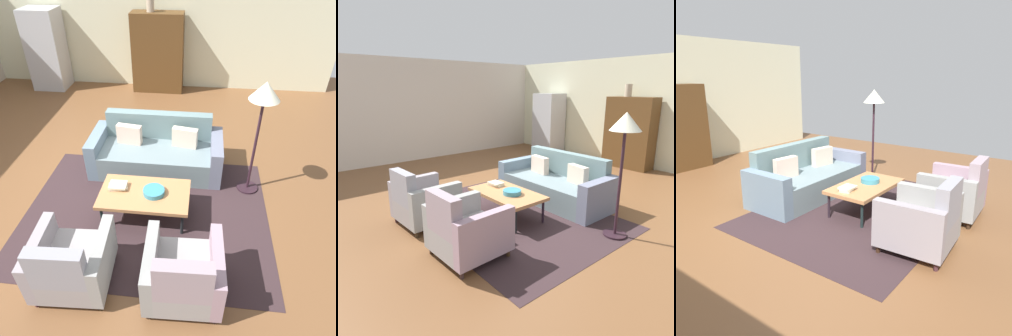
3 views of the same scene
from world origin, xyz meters
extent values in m
plane|color=brown|center=(0.00, 0.00, 0.00)|extent=(10.22, 10.22, 0.00)
cube|color=beige|center=(0.00, 4.10, 1.40)|extent=(8.52, 0.12, 2.80)
cube|color=#352528|center=(0.50, -0.65, 0.00)|extent=(3.40, 2.60, 0.01)
cube|color=slate|center=(0.50, 0.40, 0.21)|extent=(1.74, 0.90, 0.42)
cube|color=slate|center=(0.50, 0.76, 0.43)|extent=(1.74, 0.18, 0.86)
cube|color=slate|center=(1.46, 0.40, 0.31)|extent=(0.18, 0.90, 0.62)
cube|color=slate|center=(-0.46, 0.40, 0.31)|extent=(0.18, 0.90, 0.62)
cube|color=beige|center=(0.95, 0.50, 0.58)|extent=(0.41, 0.19, 0.32)
cube|color=beige|center=(0.05, 0.50, 0.58)|extent=(0.41, 0.17, 0.32)
cylinder|color=black|center=(-0.03, -0.42, 0.18)|extent=(0.04, 0.04, 0.36)
cylinder|color=black|center=(1.03, -0.42, 0.18)|extent=(0.04, 0.04, 0.36)
cylinder|color=black|center=(-0.03, -0.98, 0.18)|extent=(0.04, 0.04, 0.36)
cylinder|color=black|center=(1.03, -0.98, 0.18)|extent=(0.04, 0.04, 0.36)
cube|color=#B27849|center=(0.50, -0.70, 0.39)|extent=(1.20, 0.70, 0.05)
cylinder|color=black|center=(-0.45, -1.48, 0.05)|extent=(0.05, 0.05, 0.10)
cylinder|color=black|center=(0.23, -1.44, 0.05)|extent=(0.05, 0.05, 0.10)
cylinder|color=#3A1F23|center=(-0.42, -2.16, 0.05)|extent=(0.05, 0.05, 0.10)
cylinder|color=#322517|center=(0.26, -2.12, 0.05)|extent=(0.05, 0.05, 0.10)
cube|color=gray|center=(-0.10, -1.80, 0.25)|extent=(0.60, 0.83, 0.30)
cube|color=gray|center=(-0.08, -2.13, 0.49)|extent=(0.57, 0.17, 0.78)
cube|color=gray|center=(-0.43, -1.82, 0.38)|extent=(0.16, 0.81, 0.56)
cube|color=gray|center=(0.24, -1.78, 0.38)|extent=(0.16, 0.81, 0.56)
cylinder|color=black|center=(0.75, -1.48, 0.05)|extent=(0.05, 0.05, 0.10)
cylinder|color=#3A2615|center=(1.43, -1.45, 0.05)|extent=(0.05, 0.05, 0.10)
cylinder|color=black|center=(0.78, -2.15, 0.05)|extent=(0.05, 0.05, 0.10)
cylinder|color=#362523|center=(1.46, -2.13, 0.05)|extent=(0.05, 0.05, 0.10)
cube|color=gray|center=(1.10, -1.80, 0.25)|extent=(0.59, 0.82, 0.30)
cube|color=gray|center=(1.12, -2.13, 0.49)|extent=(0.57, 0.16, 0.78)
cube|color=gray|center=(0.77, -1.81, 0.38)|extent=(0.15, 0.80, 0.56)
cube|color=gray|center=(1.44, -1.79, 0.38)|extent=(0.15, 0.80, 0.56)
cylinder|color=teal|center=(0.63, -0.70, 0.45)|extent=(0.29, 0.29, 0.07)
cube|color=beige|center=(0.13, -0.63, 0.43)|extent=(0.28, 0.20, 0.03)
cube|color=beige|center=(0.13, -0.63, 0.46)|extent=(0.24, 0.19, 0.03)
cube|color=#56371A|center=(0.08, 3.75, 0.90)|extent=(1.20, 0.50, 1.80)
cube|color=#492D1B|center=(-0.22, 4.00, 0.90)|extent=(0.56, 0.01, 1.51)
cube|color=#4B2719|center=(0.38, 4.00, 0.90)|extent=(0.56, 0.01, 1.51)
cylinder|color=#B7A58C|center=(-0.07, 3.75, 1.96)|extent=(0.17, 0.17, 0.31)
cube|color=#B7BABF|center=(-2.63, 3.65, 0.93)|extent=(0.80, 0.70, 1.85)
cylinder|color=#99999E|center=(-2.58, 4.02, 1.02)|extent=(0.02, 0.02, 0.70)
cylinder|color=black|center=(1.97, 0.06, 0.01)|extent=(0.32, 0.32, 0.03)
cylinder|color=#2F1B25|center=(1.97, 0.06, 0.76)|extent=(0.04, 0.04, 1.45)
cone|color=silver|center=(1.97, 0.06, 1.60)|extent=(0.40, 0.40, 0.24)
camera|label=1|loc=(1.17, -3.80, 3.18)|focal=33.58mm
camera|label=2|loc=(3.96, -3.56, 2.01)|focal=31.98mm
camera|label=3|loc=(-3.44, -3.15, 1.99)|focal=35.13mm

